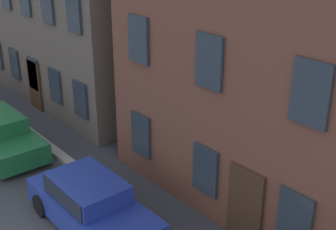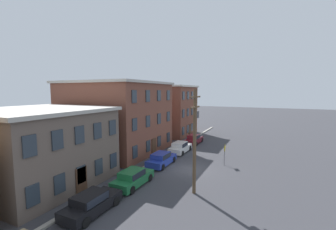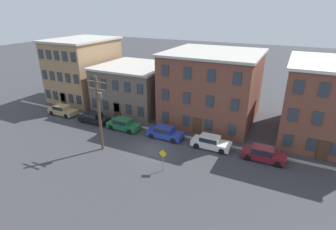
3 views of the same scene
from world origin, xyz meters
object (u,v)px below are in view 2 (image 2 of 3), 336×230
at_px(car_maroon, 194,139).
at_px(caution_sign, 225,151).
at_px(car_green, 133,177).
at_px(utility_pole, 195,136).
at_px(car_black, 91,203).
at_px(car_white, 180,147).
at_px(car_blue, 161,159).

relative_size(car_maroon, caution_sign, 1.80).
bearing_deg(car_green, utility_pole, -79.91).
height_order(car_black, car_white, same).
relative_size(car_white, utility_pole, 0.52).
distance_m(car_white, car_maroon, 5.72).
height_order(car_black, utility_pole, utility_pole).
bearing_deg(car_blue, car_maroon, 0.09).
bearing_deg(car_green, car_white, 1.26).
bearing_deg(car_blue, utility_pole, -132.27).
bearing_deg(utility_pole, car_green, 100.09).
height_order(car_green, caution_sign, caution_sign).
xyz_separation_m(car_green, car_white, (11.78, 0.26, 0.00)).
distance_m(car_black, utility_pole, 8.90).
bearing_deg(utility_pole, car_maroon, 18.53).
bearing_deg(car_white, car_green, -178.74).
bearing_deg(caution_sign, car_black, 155.91).
relative_size(car_green, utility_pole, 0.52).
bearing_deg(car_maroon, caution_sign, -142.91).
distance_m(car_blue, car_maroon, 11.52).
relative_size(car_green, caution_sign, 1.80).
bearing_deg(caution_sign, car_white, 66.74).
bearing_deg(utility_pole, car_blue, 47.73).
distance_m(car_green, utility_pole, 6.73).
height_order(car_green, car_white, same).
height_order(car_green, utility_pole, utility_pole).
bearing_deg(caution_sign, utility_pole, 173.83).
bearing_deg(car_blue, caution_sign, -64.67).
relative_size(car_blue, car_white, 1.00).
distance_m(car_blue, car_white, 5.81).
relative_size(car_black, car_green, 1.00).
bearing_deg(car_maroon, car_green, -179.29).
xyz_separation_m(car_black, car_maroon, (22.43, 0.19, 0.00)).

